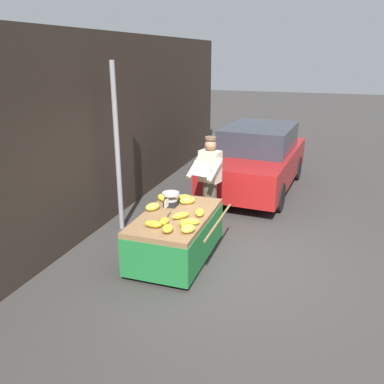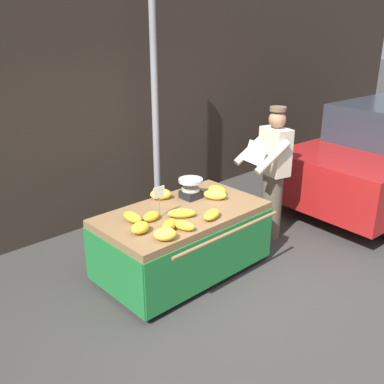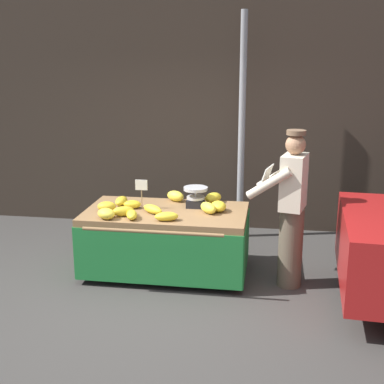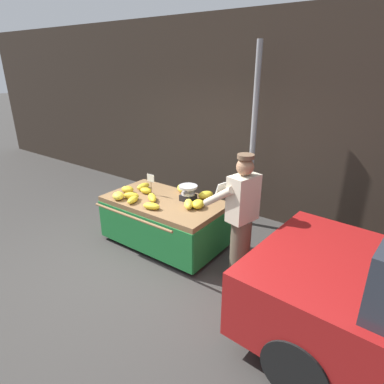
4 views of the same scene
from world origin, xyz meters
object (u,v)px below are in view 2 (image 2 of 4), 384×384
(banana_bunch_2, at_px, (182,213))
(banana_bunch_6, at_px, (212,215))
(banana_bunch_7, at_px, (169,225))
(vendor_person, at_px, (273,174))
(banana_bunch_3, at_px, (132,217))
(banana_bunch_5, at_px, (165,234))
(banana_bunch_0, at_px, (217,191))
(banana_bunch_11, at_px, (184,225))
(street_pole, at_px, (155,113))
(banana_bunch_1, at_px, (215,195))
(banana_bunch_10, at_px, (161,194))
(banana_cart, at_px, (182,227))
(banana_bunch_4, at_px, (140,228))
(weighing_scale, at_px, (191,188))
(price_sign, at_px, (159,195))
(banana_bunch_9, at_px, (151,216))

(banana_bunch_2, xyz_separation_m, banana_bunch_6, (0.21, -0.24, -0.00))
(banana_bunch_7, height_order, vendor_person, vendor_person)
(banana_bunch_3, xyz_separation_m, banana_bunch_5, (-0.01, -0.53, 0.01))
(banana_bunch_0, bearing_deg, banana_bunch_11, -154.67)
(banana_bunch_5, bearing_deg, street_pole, 53.40)
(banana_bunch_6, bearing_deg, banana_bunch_3, 142.28)
(street_pole, bearing_deg, banana_bunch_2, -120.13)
(banana_bunch_1, distance_m, vendor_person, 0.91)
(banana_bunch_10, bearing_deg, banana_cart, -94.86)
(banana_bunch_3, relative_size, banana_bunch_4, 1.26)
(weighing_scale, height_order, banana_bunch_2, weighing_scale)
(banana_bunch_3, bearing_deg, weighing_scale, 4.61)
(weighing_scale, xyz_separation_m, banana_bunch_2, (-0.43, -0.33, -0.07))
(street_pole, height_order, banana_bunch_6, street_pole)
(street_pole, height_order, banana_cart, street_pole)
(banana_bunch_3, distance_m, vendor_person, 1.97)
(street_pole, xyz_separation_m, price_sign, (-1.04, -1.35, -0.51))
(banana_bunch_9, height_order, banana_bunch_11, banana_bunch_9)
(weighing_scale, relative_size, banana_bunch_9, 1.40)
(banana_bunch_11, bearing_deg, banana_cart, 50.25)
(banana_bunch_3, height_order, banana_bunch_11, banana_bunch_3)
(banana_bunch_4, xyz_separation_m, banana_bunch_11, (0.36, -0.23, -0.01))
(banana_bunch_9, distance_m, banana_bunch_10, 0.58)
(price_sign, bearing_deg, banana_bunch_1, -4.05)
(banana_bunch_6, height_order, vendor_person, vendor_person)
(banana_bunch_6, xyz_separation_m, banana_bunch_7, (-0.50, 0.09, 0.01))
(banana_bunch_2, relative_size, banana_bunch_9, 1.46)
(banana_bunch_11, height_order, vendor_person, vendor_person)
(banana_bunch_2, bearing_deg, banana_bunch_1, 9.83)
(banana_bunch_9, bearing_deg, banana_bunch_11, -75.50)
(street_pole, relative_size, banana_bunch_6, 11.96)
(banana_bunch_1, bearing_deg, banana_bunch_5, -160.32)
(banana_bunch_0, relative_size, banana_bunch_11, 0.95)
(price_sign, height_order, banana_bunch_5, price_sign)
(street_pole, distance_m, banana_bunch_7, 2.15)
(banana_bunch_2, bearing_deg, vendor_person, -0.44)
(banana_cart, relative_size, banana_bunch_10, 7.63)
(street_pole, relative_size, banana_bunch_10, 12.45)
(banana_bunch_2, xyz_separation_m, vendor_person, (1.51, -0.01, 0.08))
(banana_cart, bearing_deg, vendor_person, -5.70)
(banana_bunch_1, bearing_deg, banana_bunch_2, -170.17)
(street_pole, bearing_deg, banana_bunch_5, -126.60)
(banana_bunch_6, bearing_deg, banana_bunch_4, 162.15)
(vendor_person, bearing_deg, banana_bunch_0, 165.81)
(price_sign, distance_m, banana_bunch_7, 0.39)
(banana_bunch_3, relative_size, banana_bunch_11, 1.09)
(banana_bunch_5, distance_m, banana_bunch_11, 0.27)
(banana_bunch_0, height_order, banana_bunch_9, banana_bunch_0)
(banana_bunch_6, distance_m, banana_bunch_11, 0.38)
(banana_bunch_1, relative_size, banana_bunch_3, 1.01)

